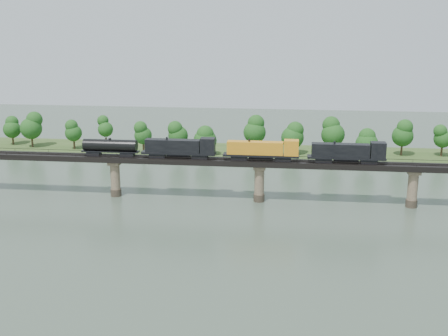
# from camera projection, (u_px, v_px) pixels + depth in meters

# --- Properties ---
(ground) EXTENTS (400.00, 400.00, 0.00)m
(ground) POSITION_uv_depth(u_px,v_px,m) (250.00, 243.00, 123.31)
(ground) COLOR #39493B
(ground) RESTS_ON ground
(far_bank) EXTENTS (300.00, 24.00, 1.60)m
(far_bank) POSITION_uv_depth(u_px,v_px,m) (269.00, 153.00, 204.78)
(far_bank) COLOR #324B1E
(far_bank) RESTS_ON ground
(bridge) EXTENTS (236.00, 30.00, 11.50)m
(bridge) POSITION_uv_depth(u_px,v_px,m) (259.00, 182.00, 150.77)
(bridge) COLOR #473A2D
(bridge) RESTS_ON ground
(bridge_superstructure) EXTENTS (220.00, 4.90, 0.75)m
(bridge_superstructure) POSITION_uv_depth(u_px,v_px,m) (260.00, 159.00, 149.19)
(bridge_superstructure) COLOR black
(bridge_superstructure) RESTS_ON bridge
(far_treeline) EXTENTS (289.06, 17.54, 13.60)m
(far_treeline) POSITION_uv_depth(u_px,v_px,m) (245.00, 133.00, 199.46)
(far_treeline) COLOR #382619
(far_treeline) RESTS_ON far_bank
(freight_train) EXTENTS (81.59, 3.18, 5.62)m
(freight_train) POSITION_uv_depth(u_px,v_px,m) (234.00, 150.00, 149.41)
(freight_train) COLOR black
(freight_train) RESTS_ON bridge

